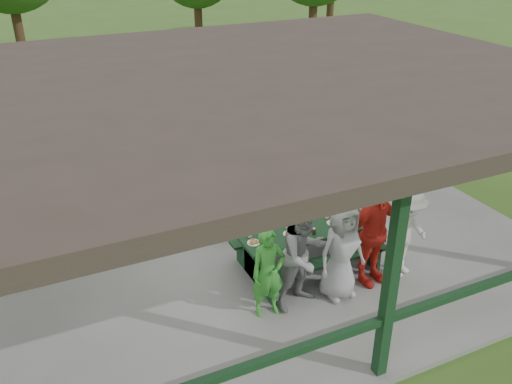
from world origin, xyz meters
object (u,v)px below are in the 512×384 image
pickup_truck (270,82)px  farm_trailer (94,100)px  contestant_grey_mid (341,251)px  spectator_lblue (206,175)px  spectator_blue (133,168)px  picnic_table_near (308,243)px  contestant_white_fedora (406,233)px  contestant_green (268,273)px  contestant_grey_left (304,255)px  picnic_table_far (271,192)px  contestant_red (373,233)px  spectator_grey (278,158)px

pickup_truck → farm_trailer: pickup_truck is taller
pickup_truck → contestant_grey_mid: bearing=161.7°
pickup_truck → spectator_lblue: bearing=145.2°
spectator_lblue → spectator_blue: size_ratio=0.87×
picnic_table_near → contestant_white_fedora: bearing=-33.1°
contestant_green → contestant_grey_left: (0.60, -0.01, 0.16)m
spectator_lblue → spectator_blue: (-1.33, 0.72, 0.12)m
picnic_table_near → pickup_truck: bearing=67.6°
spectator_blue → farm_trailer: size_ratio=0.44×
picnic_table_far → contestant_green: (-1.48, -2.84, 0.27)m
contestant_grey_mid → contestant_red: bearing=4.8°
spectator_lblue → contestant_grey_left: bearing=110.9°
contestant_grey_mid → contestant_grey_left: bearing=169.9°
picnic_table_near → pickup_truck: size_ratio=0.41×
spectator_lblue → spectator_blue: 1.51m
picnic_table_far → contestant_grey_mid: bearing=-94.5°
pickup_truck → picnic_table_far: bearing=155.6°
spectator_blue → spectator_grey: spectator_blue is taller
contestant_grey_left → farm_trailer: contestant_grey_left is taller
contestant_grey_mid → contestant_white_fedora: bearing=-2.4°
picnic_table_far → pickup_truck: pickup_truck is taller
spectator_grey → farm_trailer: size_ratio=0.38×
contestant_grey_left → pickup_truck: 10.45m
picnic_table_near → farm_trailer: 9.71m
picnic_table_far → contestant_green: bearing=-117.5°
farm_trailer → contestant_grey_mid: bearing=-96.0°
contestant_green → contestant_red: bearing=4.0°
contestant_grey_left → contestant_white_fedora: contestant_grey_left is taller
contestant_grey_mid → farm_trailer: (-1.97, 10.44, -0.22)m
contestant_red → spectator_grey: bearing=79.5°
picnic_table_near → picnic_table_far: same height
farm_trailer → spectator_lblue: bearing=-97.9°
contestant_green → farm_trailer: size_ratio=0.36×
contestant_green → contestant_grey_mid: 1.25m
farm_trailer → spectator_blue: bearing=-109.3°
picnic_table_far → contestant_red: bearing=-81.1°
contestant_grey_left → contestant_white_fedora: (1.95, -0.04, -0.10)m
contestant_red → spectator_blue: (-2.93, 4.25, -0.03)m
contestant_red → spectator_lblue: contestant_red is taller
contestant_grey_left → spectator_grey: bearing=55.0°
contestant_grey_left → contestant_white_fedora: bearing=-14.7°
contestant_grey_left → contestant_green: bearing=165.5°
contestant_white_fedora → spectator_lblue: size_ratio=1.05×
spectator_lblue → contestant_green: bearing=101.2°
contestant_white_fedora → picnic_table_far: bearing=95.3°
contestant_green → contestant_grey_mid: size_ratio=0.89×
spectator_blue → farm_trailer: 6.10m
contestant_green → contestant_white_fedora: 2.55m
farm_trailer → contestant_white_fedora: bearing=-89.2°
spectator_grey → pickup_truck: spectator_grey is taller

